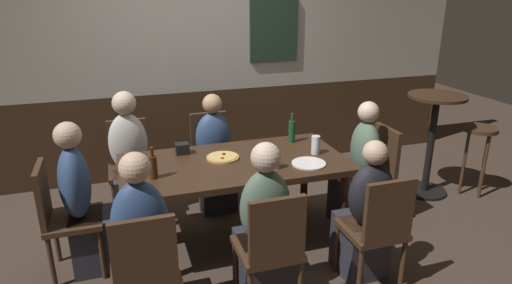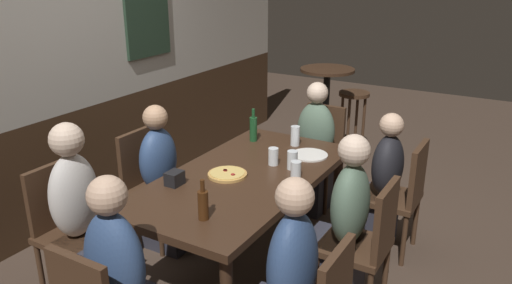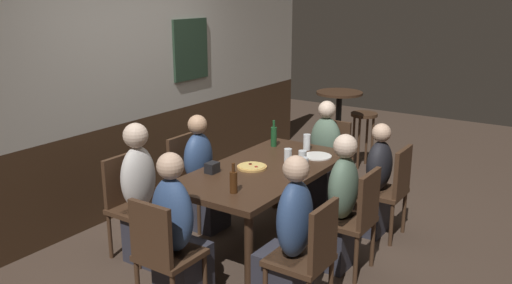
% 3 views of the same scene
% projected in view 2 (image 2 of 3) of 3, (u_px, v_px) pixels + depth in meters
% --- Properties ---
extents(ground_plane, '(12.00, 12.00, 0.00)m').
position_uv_depth(ground_plane, '(245.00, 268.00, 3.63)').
color(ground_plane, '#423328').
extents(wall_back, '(6.40, 0.13, 2.60)m').
position_uv_depth(wall_back, '(67.00, 67.00, 3.97)').
color(wall_back, '#3D2819').
rests_on(wall_back, ground_plane).
extents(dining_table, '(1.78, 0.91, 0.74)m').
position_uv_depth(dining_table, '(244.00, 185.00, 3.40)').
color(dining_table, '#382316').
rests_on(dining_table, ground_plane).
extents(chair_mid_far, '(0.40, 0.40, 0.88)m').
position_uv_depth(chair_mid_far, '(148.00, 181.00, 3.87)').
color(chair_mid_far, '#422B1C').
rests_on(chair_mid_far, ground_plane).
extents(chair_head_east, '(0.40, 0.40, 0.88)m').
position_uv_depth(chair_head_east, '(320.00, 149.00, 4.51)').
color(chair_head_east, '#422B1C').
rests_on(chair_head_east, ground_plane).
extents(chair_left_far, '(0.40, 0.40, 0.88)m').
position_uv_depth(chair_left_far, '(66.00, 224.00, 3.23)').
color(chair_left_far, '#422B1C').
rests_on(chair_left_far, ground_plane).
extents(chair_mid_near, '(0.40, 0.40, 0.88)m').
position_uv_depth(chair_mid_near, '(366.00, 240.00, 3.04)').
color(chair_mid_near, '#422B1C').
rests_on(chair_mid_near, ground_plane).
extents(chair_right_near, '(0.40, 0.40, 0.88)m').
position_uv_depth(chair_right_near, '(401.00, 192.00, 3.68)').
color(chair_right_near, '#422B1C').
rests_on(chair_right_near, ground_plane).
extents(person_mid_far, '(0.34, 0.37, 1.12)m').
position_uv_depth(person_mid_far, '(165.00, 189.00, 3.80)').
color(person_mid_far, '#2D2D38').
rests_on(person_mid_far, ground_plane).
extents(person_head_east, '(0.37, 0.34, 1.13)m').
position_uv_depth(person_head_east, '(313.00, 157.00, 4.39)').
color(person_head_east, '#2D2D38').
rests_on(person_head_east, ground_plane).
extents(person_left_far, '(0.34, 0.37, 1.20)m').
position_uv_depth(person_left_far, '(83.00, 228.00, 3.15)').
color(person_left_far, '#2D2D38').
rests_on(person_left_far, ground_plane).
extents(person_mid_near, '(0.34, 0.37, 1.15)m').
position_uv_depth(person_mid_near, '(341.00, 235.00, 3.12)').
color(person_mid_near, '#2D2D38').
rests_on(person_mid_near, ground_plane).
extents(person_right_near, '(0.34, 0.37, 1.08)m').
position_uv_depth(person_right_near, '(378.00, 193.00, 3.77)').
color(person_right_near, '#2D2D38').
rests_on(person_right_near, ground_plane).
extents(pizza, '(0.26, 0.26, 0.03)m').
position_uv_depth(pizza, '(227.00, 174.00, 3.35)').
color(pizza, tan).
rests_on(pizza, dining_table).
extents(beer_glass_tall, '(0.07, 0.07, 0.13)m').
position_uv_depth(beer_glass_tall, '(292.00, 161.00, 3.45)').
color(beer_glass_tall, silver).
rests_on(beer_glass_tall, dining_table).
extents(tumbler_short, '(0.07, 0.07, 0.12)m').
position_uv_depth(tumbler_short, '(273.00, 157.00, 3.52)').
color(tumbler_short, silver).
rests_on(tumbler_short, dining_table).
extents(beer_glass_half, '(0.07, 0.07, 0.15)m').
position_uv_depth(beer_glass_half, '(295.00, 137.00, 3.88)').
color(beer_glass_half, silver).
rests_on(beer_glass_half, dining_table).
extents(pint_glass_amber, '(0.07, 0.07, 0.11)m').
position_uv_depth(pint_glass_amber, '(296.00, 170.00, 3.32)').
color(pint_glass_amber, silver).
rests_on(pint_glass_amber, dining_table).
extents(beer_bottle_green, '(0.06, 0.06, 0.26)m').
position_uv_depth(beer_bottle_green, '(253.00, 128.00, 3.97)').
color(beer_bottle_green, '#194723').
rests_on(beer_bottle_green, dining_table).
extents(beer_bottle_brown, '(0.06, 0.06, 0.24)m').
position_uv_depth(beer_bottle_brown, '(203.00, 204.00, 2.76)').
color(beer_bottle_brown, '#42230F').
rests_on(beer_bottle_brown, dining_table).
extents(plate_white_large, '(0.27, 0.27, 0.01)m').
position_uv_depth(plate_white_large, '(310.00, 155.00, 3.70)').
color(plate_white_large, white).
rests_on(plate_white_large, dining_table).
extents(condiment_caddy, '(0.11, 0.09, 0.09)m').
position_uv_depth(condiment_caddy, '(175.00, 178.00, 3.20)').
color(condiment_caddy, black).
rests_on(condiment_caddy, dining_table).
extents(side_bar_table, '(0.56, 0.56, 1.05)m').
position_uv_depth(side_bar_table, '(326.00, 109.00, 5.31)').
color(side_bar_table, black).
rests_on(side_bar_table, ground_plane).
extents(bar_stool, '(0.34, 0.34, 0.72)m').
position_uv_depth(bar_stool, '(353.00, 106.00, 5.62)').
color(bar_stool, '#422B1C').
rests_on(bar_stool, ground_plane).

